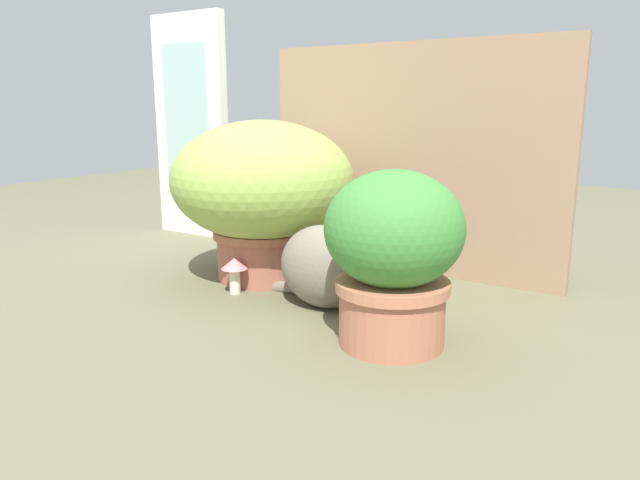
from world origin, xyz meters
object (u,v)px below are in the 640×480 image
(grass_planter, at_px, (263,189))
(leafy_planter, at_px, (393,252))
(cat, at_px, (330,263))
(mushroom_ornament_pink, at_px, (235,268))

(grass_planter, bearing_deg, leafy_planter, -24.27)
(leafy_planter, bearing_deg, cat, 152.02)
(grass_planter, height_order, mushroom_ornament_pink, grass_planter)
(cat, relative_size, mushroom_ornament_pink, 3.63)
(mushroom_ornament_pink, bearing_deg, grass_planter, 99.96)
(leafy_planter, distance_m, mushroom_ornament_pink, 0.56)
(grass_planter, xyz_separation_m, mushroom_ornament_pink, (0.03, -0.17, -0.20))
(grass_planter, height_order, cat, grass_planter)
(leafy_planter, height_order, mushroom_ornament_pink, leafy_planter)
(grass_planter, distance_m, cat, 0.38)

